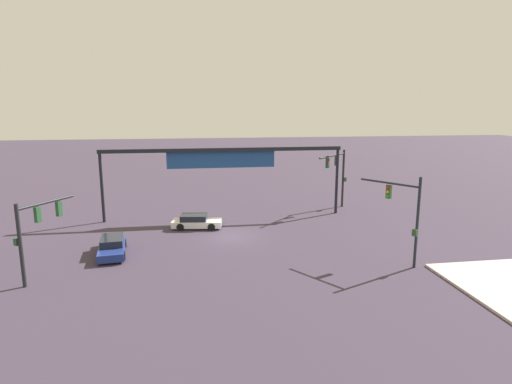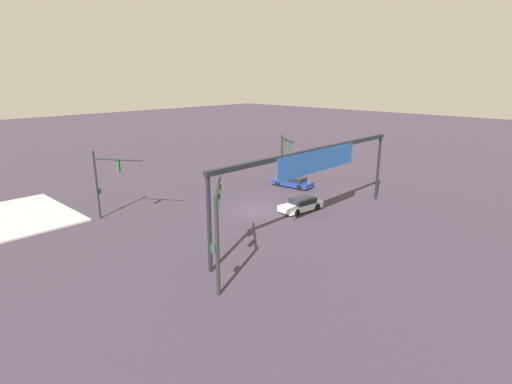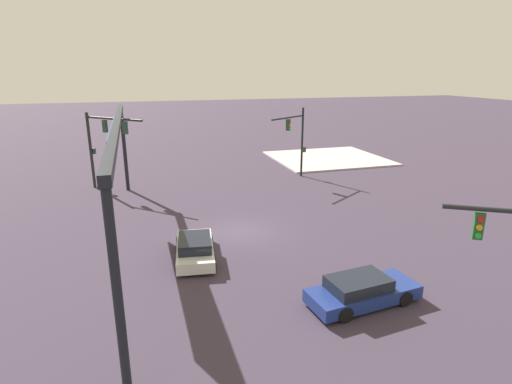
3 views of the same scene
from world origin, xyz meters
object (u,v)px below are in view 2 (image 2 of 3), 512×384
object	(u,v)px
traffic_signal_opposite_side	(218,219)
sedan_car_approaching	(293,182)
sedan_car_waiting_far	(301,205)
traffic_signal_cross_street	(285,149)
traffic_signal_near_corner	(105,177)

from	to	relation	value
traffic_signal_opposite_side	sedan_car_approaching	world-z (taller)	traffic_signal_opposite_side
traffic_signal_opposite_side	sedan_car_waiting_far	xyz separation A→B (m)	(-14.66, -4.90, -3.63)
traffic_signal_opposite_side	traffic_signal_cross_street	xyz separation A→B (m)	(-24.45, -15.12, -0.74)
traffic_signal_near_corner	sedan_car_approaching	bearing A→B (deg)	42.09
traffic_signal_near_corner	traffic_signal_opposite_side	xyz separation A→B (m)	(0.97, 15.94, 0.32)
traffic_signal_cross_street	sedan_car_approaching	size ratio (longest dim) A/B	1.05
traffic_signal_near_corner	sedan_car_approaching	distance (m)	20.77
traffic_signal_near_corner	sedan_car_waiting_far	xyz separation A→B (m)	(-13.69, 11.03, -3.30)
traffic_signal_cross_street	traffic_signal_opposite_side	bearing A→B (deg)	-27.23
traffic_signal_opposite_side	sedan_car_waiting_far	world-z (taller)	traffic_signal_opposite_side
sedan_car_approaching	sedan_car_waiting_far	size ratio (longest dim) A/B	1.07
sedan_car_waiting_far	traffic_signal_opposite_side	bearing A→B (deg)	26.14
traffic_signal_opposite_side	sedan_car_approaching	xyz separation A→B (m)	(-20.82, -10.82, -3.63)
traffic_signal_cross_street	sedan_car_approaching	xyz separation A→B (m)	(3.63, 4.30, -2.89)
traffic_signal_near_corner	sedan_car_waiting_far	world-z (taller)	traffic_signal_near_corner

